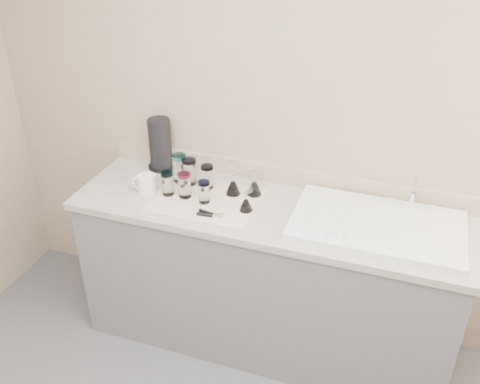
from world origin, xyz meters
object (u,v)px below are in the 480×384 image
at_px(goblet_back_right, 254,186).
at_px(can_opener, 211,215).
at_px(tumbler_teal, 179,168).
at_px(tumbler_purple, 207,177).
at_px(paper_towel_roll, 160,144).
at_px(tumbler_lavender, 204,192).
at_px(goblet_back_left, 233,186).
at_px(sink_unit, 378,225).
at_px(tumbler_cyan, 190,171).
at_px(tumbler_blue, 184,185).
at_px(goblet_front_right, 246,203).
at_px(tumbler_magenta, 167,183).
at_px(white_mug, 147,184).

relative_size(goblet_back_right, can_opener, 1.00).
relative_size(tumbler_teal, tumbler_purple, 1.18).
height_order(goblet_back_right, paper_towel_roll, paper_towel_roll).
height_order(tumbler_purple, tumbler_lavender, tumbler_purple).
height_order(goblet_back_left, can_opener, goblet_back_left).
distance_m(sink_unit, can_opener, 0.82).
relative_size(tumbler_cyan, can_opener, 1.05).
bearing_deg(tumbler_blue, tumbler_lavender, -8.76).
bearing_deg(tumbler_lavender, tumbler_cyan, 133.68).
height_order(goblet_back_right, goblet_front_right, goblet_back_right).
relative_size(tumbler_teal, goblet_back_right, 1.12).
distance_m(goblet_back_left, goblet_back_right, 0.11).
relative_size(tumbler_teal, tumbler_blue, 1.15).
xyz_separation_m(tumbler_purple, tumbler_magenta, (-0.17, -0.14, -0.00)).
distance_m(tumbler_magenta, paper_towel_roll, 0.34).
relative_size(sink_unit, tumbler_blue, 5.95).
xyz_separation_m(sink_unit, goblet_back_left, (-0.77, 0.07, 0.04)).
xyz_separation_m(tumbler_purple, tumbler_blue, (-0.08, -0.13, 0.00)).
height_order(tumbler_cyan, goblet_back_right, tumbler_cyan).
distance_m(tumbler_cyan, goblet_back_right, 0.37).
bearing_deg(goblet_back_left, tumbler_teal, 173.84).
distance_m(tumbler_cyan, goblet_front_right, 0.41).
relative_size(goblet_back_left, white_mug, 0.98).
bearing_deg(goblet_back_right, tumbler_teal, 179.47).
xyz_separation_m(goblet_front_right, paper_towel_roll, (-0.62, 0.30, 0.10)).
xyz_separation_m(goblet_back_right, white_mug, (-0.56, -0.16, -0.00)).
distance_m(tumbler_cyan, white_mug, 0.24).
height_order(tumbler_cyan, tumbler_purple, tumbler_cyan).
bearing_deg(white_mug, goblet_back_right, 15.83).
height_order(tumbler_lavender, white_mug, tumbler_lavender).
height_order(tumbler_cyan, tumbler_magenta, tumbler_cyan).
relative_size(white_mug, paper_towel_roll, 0.48).
xyz_separation_m(tumbler_teal, tumbler_blue, (0.10, -0.15, -0.01)).
height_order(sink_unit, tumbler_magenta, sink_unit).
relative_size(tumbler_teal, can_opener, 1.12).
xyz_separation_m(tumbler_cyan, white_mug, (-0.19, -0.15, -0.03)).
xyz_separation_m(tumbler_blue, goblet_back_left, (0.23, 0.11, -0.02)).
bearing_deg(tumbler_lavender, can_opener, -54.56).
bearing_deg(tumbler_magenta, tumbler_teal, 90.30).
relative_size(goblet_front_right, white_mug, 0.84).
xyz_separation_m(tumbler_blue, can_opener, (0.20, -0.13, -0.06)).
bearing_deg(tumbler_purple, goblet_back_right, 3.36).
xyz_separation_m(goblet_front_right, white_mug, (-0.57, 0.01, 0.00)).
bearing_deg(goblet_front_right, tumbler_teal, 159.17).
bearing_deg(can_opener, goblet_back_left, 83.12).
distance_m(tumbler_teal, can_opener, 0.42).
distance_m(tumbler_cyan, tumbler_magenta, 0.16).
distance_m(tumbler_lavender, goblet_back_left, 0.17).
bearing_deg(tumbler_blue, tumbler_purple, 59.18).
bearing_deg(tumbler_purple, tumbler_magenta, -141.95).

